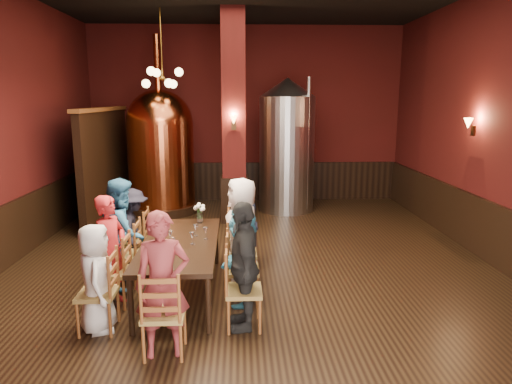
{
  "coord_description": "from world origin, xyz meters",
  "views": [
    {
      "loc": [
        -0.17,
        -7.07,
        2.67
      ],
      "look_at": [
        0.08,
        0.2,
        1.18
      ],
      "focal_mm": 32.0,
      "sensor_mm": 36.0,
      "label": 1
    }
  ],
  "objects_px": {
    "dining_table": "(180,246)",
    "person_2": "(123,233)",
    "steel_vessel": "(287,146)",
    "person_1": "(111,251)",
    "rose_vase": "(200,210)",
    "copper_kettle": "(161,150)",
    "person_0": "(96,278)"
  },
  "relations": [
    {
      "from": "dining_table",
      "to": "person_2",
      "type": "distance_m",
      "value": 0.92
    },
    {
      "from": "person_1",
      "to": "steel_vessel",
      "type": "bearing_deg",
      "value": -8.73
    },
    {
      "from": "copper_kettle",
      "to": "steel_vessel",
      "type": "height_order",
      "value": "copper_kettle"
    },
    {
      "from": "person_1",
      "to": "steel_vessel",
      "type": "relative_size",
      "value": 0.47
    },
    {
      "from": "person_0",
      "to": "rose_vase",
      "type": "distance_m",
      "value": 2.24
    },
    {
      "from": "dining_table",
      "to": "person_1",
      "type": "relative_size",
      "value": 1.63
    },
    {
      "from": "person_0",
      "to": "rose_vase",
      "type": "xyz_separation_m",
      "value": [
        1.03,
        1.97,
        0.32
      ]
    },
    {
      "from": "steel_vessel",
      "to": "copper_kettle",
      "type": "bearing_deg",
      "value": -179.5
    },
    {
      "from": "dining_table",
      "to": "steel_vessel",
      "type": "distance_m",
      "value": 5.26
    },
    {
      "from": "person_2",
      "to": "steel_vessel",
      "type": "xyz_separation_m",
      "value": [
        2.8,
        4.49,
        0.78
      ]
    },
    {
      "from": "dining_table",
      "to": "person_1",
      "type": "xyz_separation_m",
      "value": [
        -0.85,
        -0.34,
        0.05
      ]
    },
    {
      "from": "steel_vessel",
      "to": "rose_vase",
      "type": "xyz_separation_m",
      "value": [
        -1.75,
        -3.85,
        -0.61
      ]
    },
    {
      "from": "copper_kettle",
      "to": "steel_vessel",
      "type": "distance_m",
      "value": 2.98
    },
    {
      "from": "person_2",
      "to": "copper_kettle",
      "type": "bearing_deg",
      "value": -7.22
    },
    {
      "from": "dining_table",
      "to": "rose_vase",
      "type": "height_order",
      "value": "rose_vase"
    },
    {
      "from": "dining_table",
      "to": "person_1",
      "type": "distance_m",
      "value": 0.91
    },
    {
      "from": "dining_table",
      "to": "copper_kettle",
      "type": "bearing_deg",
      "value": 101.62
    },
    {
      "from": "dining_table",
      "to": "steel_vessel",
      "type": "bearing_deg",
      "value": 67.35
    },
    {
      "from": "person_1",
      "to": "copper_kettle",
      "type": "height_order",
      "value": "copper_kettle"
    },
    {
      "from": "person_1",
      "to": "person_2",
      "type": "relative_size",
      "value": 0.93
    },
    {
      "from": "person_1",
      "to": "rose_vase",
      "type": "bearing_deg",
      "value": -18.84
    },
    {
      "from": "dining_table",
      "to": "person_2",
      "type": "relative_size",
      "value": 1.53
    },
    {
      "from": "person_2",
      "to": "person_1",
      "type": "bearing_deg",
      "value": 171.04
    },
    {
      "from": "person_1",
      "to": "copper_kettle",
      "type": "relative_size",
      "value": 0.36
    },
    {
      "from": "dining_table",
      "to": "rose_vase",
      "type": "relative_size",
      "value": 7.54
    },
    {
      "from": "person_2",
      "to": "rose_vase",
      "type": "distance_m",
      "value": 1.23
    },
    {
      "from": "copper_kettle",
      "to": "rose_vase",
      "type": "relative_size",
      "value": 12.78
    },
    {
      "from": "person_0",
      "to": "copper_kettle",
      "type": "xyz_separation_m",
      "value": [
        -0.2,
        5.79,
        0.85
      ]
    },
    {
      "from": "dining_table",
      "to": "person_0",
      "type": "height_order",
      "value": "person_0"
    },
    {
      "from": "person_2",
      "to": "dining_table",
      "type": "bearing_deg",
      "value": -120.18
    },
    {
      "from": "person_1",
      "to": "person_0",
      "type": "bearing_deg",
      "value": -159.63
    },
    {
      "from": "person_0",
      "to": "person_1",
      "type": "relative_size",
      "value": 0.87
    }
  ]
}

